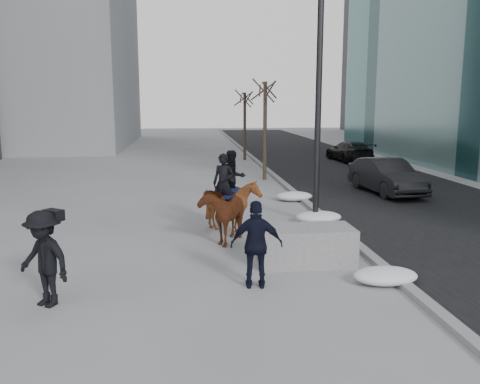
{
  "coord_description": "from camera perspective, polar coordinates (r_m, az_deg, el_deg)",
  "views": [
    {
      "loc": [
        -1.27,
        -10.74,
        3.65
      ],
      "look_at": [
        0.0,
        1.2,
        1.5
      ],
      "focal_mm": 38.0,
      "sensor_mm": 36.0,
      "label": 1
    }
  ],
  "objects": [
    {
      "name": "snow_piles",
      "position": [
        15.21,
        9.24,
        -3.2
      ],
      "size": [
        1.41,
        9.63,
        0.36
      ],
      "color": "white",
      "rests_on": "ground"
    },
    {
      "name": "mounted_left",
      "position": [
        13.35,
        -1.81,
        -1.92
      ],
      "size": [
        1.48,
        1.96,
        2.31
      ],
      "color": "#4A200E",
      "rests_on": "ground"
    },
    {
      "name": "road",
      "position": [
        22.63,
        15.47,
        0.5
      ],
      "size": [
        8.0,
        90.0,
        0.01
      ],
      "primitive_type": "cube",
      "color": "black",
      "rests_on": "ground"
    },
    {
      "name": "camera_crew",
      "position": [
        9.78,
        -21.15,
        -6.96
      ],
      "size": [
        1.3,
        1.18,
        1.75
      ],
      "color": "black",
      "rests_on": "ground"
    },
    {
      "name": "curb",
      "position": [
        21.48,
        5.49,
        0.47
      ],
      "size": [
        0.25,
        90.0,
        0.12
      ],
      "primitive_type": "cube",
      "color": "gray",
      "rests_on": "ground"
    },
    {
      "name": "planter",
      "position": [
        11.66,
        7.4,
        -5.98
      ],
      "size": [
        2.14,
        1.09,
        0.85
      ],
      "primitive_type": "cube",
      "rotation": [
        0.0,
        0.0,
        0.01
      ],
      "color": "#99999C",
      "rests_on": "ground"
    },
    {
      "name": "car_near",
      "position": [
        21.16,
        16.11,
        1.73
      ],
      "size": [
        1.9,
        4.39,
        1.4
      ],
      "primitive_type": "imported",
      "rotation": [
        0.0,
        0.0,
        0.1
      ],
      "color": "black",
      "rests_on": "ground"
    },
    {
      "name": "ground",
      "position": [
        11.42,
        0.64,
        -8.5
      ],
      "size": [
        120.0,
        120.0,
        0.0
      ],
      "primitive_type": "plane",
      "color": "gray",
      "rests_on": "ground"
    },
    {
      "name": "lamppost",
      "position": [
        15.42,
        8.79,
        15.03
      ],
      "size": [
        0.25,
        1.81,
        9.09
      ],
      "color": "black",
      "rests_on": "ground"
    },
    {
      "name": "tree_far",
      "position": [
        32.01,
        0.53,
        7.77
      ],
      "size": [
        1.2,
        1.2,
        4.66
      ],
      "primitive_type": null,
      "color": "#392922",
      "rests_on": "ground"
    },
    {
      "name": "mounted_right",
      "position": [
        14.38,
        -0.76,
        -0.8
      ],
      "size": [
        1.59,
        1.69,
        2.29
      ],
      "color": "#501E10",
      "rests_on": "ground"
    },
    {
      "name": "tree_near",
      "position": [
        23.85,
        2.82,
        7.43
      ],
      "size": [
        1.2,
        1.2,
        5.05
      ],
      "primitive_type": null,
      "color": "#3A2D22",
      "rests_on": "ground"
    },
    {
      "name": "feeder",
      "position": [
        10.01,
        1.88,
        -5.92
      ],
      "size": [
        1.07,
        0.91,
        1.75
      ],
      "color": "black",
      "rests_on": "ground"
    },
    {
      "name": "car_far",
      "position": [
        32.08,
        12.18,
        4.5
      ],
      "size": [
        2.13,
        4.45,
        1.25
      ],
      "primitive_type": "imported",
      "rotation": [
        0.0,
        0.0,
        3.23
      ],
      "color": "black",
      "rests_on": "ground"
    }
  ]
}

